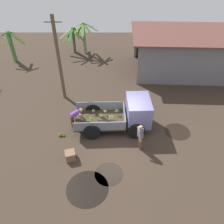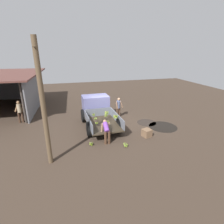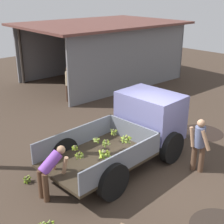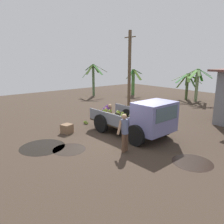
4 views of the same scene
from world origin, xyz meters
name	(u,v)px [view 3 (image 3 of 4)]	position (x,y,z in m)	size (l,w,h in m)	color
ground	(146,168)	(0.00, 0.00, 0.00)	(36.00, 36.00, 0.00)	#3E3026
mud_patch_1	(202,132)	(3.37, 0.21, 0.00)	(1.51, 1.51, 0.01)	black
cargo_truck	(139,125)	(0.48, 0.75, 1.01)	(4.49, 2.39, 1.90)	#342A1E
warehouse_shed	(107,38)	(5.84, 8.09, 2.34)	(8.90, 6.37, 3.24)	slate
person_foreground_visitor	(199,143)	(0.96, -1.07, 0.90)	(0.40, 0.67, 1.62)	brown
person_worker_loading	(50,169)	(-2.72, 0.80, 0.76)	(0.78, 0.60, 1.28)	#4F3423
person_bystander_near_shed	(69,83)	(1.82, 6.30, 0.93)	(0.34, 0.68, 1.67)	#473023
banana_bunch_on_ground_0	(27,179)	(-2.91, 1.74, 0.11)	(0.24, 0.24, 0.20)	brown
banana_bunch_on_ground_2	(50,224)	(-3.39, -0.15, 0.08)	(0.21, 0.22, 0.15)	#433D2C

